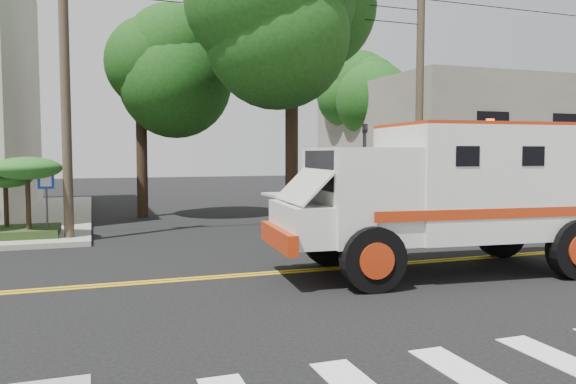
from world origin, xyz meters
name	(u,v)px	position (x,y,z in m)	size (l,w,h in m)	color
ground	(326,269)	(0.00, 0.00, 0.00)	(100.00, 100.00, 0.00)	black
sidewalk_ne	(460,201)	(13.50, 13.50, 0.07)	(17.00, 17.00, 0.15)	gray
building_right	(478,143)	(15.00, 14.00, 3.15)	(14.00, 12.00, 6.00)	#686559
utility_pole_left	(65,87)	(-5.60, 6.00, 4.50)	(0.28, 0.28, 9.00)	#382D23
utility_pole_right	(420,101)	(6.30, 6.20, 4.50)	(0.28, 0.28, 9.00)	#382D23
tree_main	(307,15)	(1.94, 6.21, 7.20)	(6.08, 5.70, 9.85)	black
tree_left	(149,75)	(-2.68, 11.79, 5.73)	(4.48, 4.20, 7.70)	black
tree_right	(363,88)	(8.84, 15.77, 6.09)	(4.80, 4.50, 8.20)	black
traffic_signal	(364,164)	(3.80, 5.60, 2.23)	(0.15, 0.18, 3.60)	#3F3F42
accessibility_sign	(46,196)	(-6.20, 6.17, 1.37)	(0.45, 0.10, 2.02)	#3F3F42
palm_planter	(1,186)	(-7.44, 6.62, 1.65)	(3.52, 2.63, 2.36)	#1E3314
armored_truck	(451,188)	(2.48, -1.14, 1.85)	(7.33, 3.39, 3.24)	silver
pedestrian_a	(434,196)	(6.50, 5.50, 1.09)	(0.69, 0.45, 1.88)	gray
pedestrian_b	(430,195)	(6.35, 5.50, 1.11)	(0.93, 0.73, 1.92)	gray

